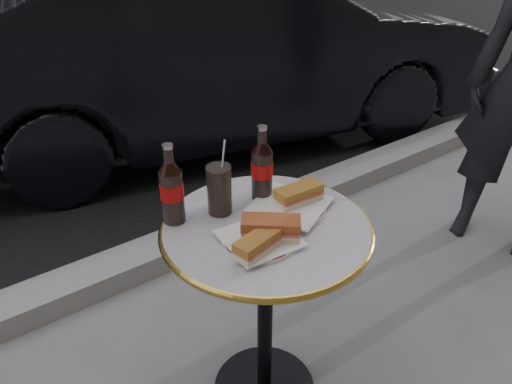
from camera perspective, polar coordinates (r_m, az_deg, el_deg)
curb at (r=2.49m, az=-11.71°, el=-7.19°), size 40.00×0.20×0.12m
bistro_table at (r=1.68m, az=1.03°, el=-14.11°), size 0.62×0.62×0.73m
plate_left at (r=1.38m, az=0.41°, el=-5.54°), size 0.25×0.25×0.01m
plate_right at (r=1.52m, az=3.80°, el=-1.74°), size 0.28×0.28×0.01m
sandwich_left_a at (r=1.31m, az=0.14°, el=-6.09°), size 0.15×0.09×0.05m
sandwich_left_b at (r=1.37m, az=1.71°, el=-4.20°), size 0.17×0.16×0.06m
sandwich_right at (r=1.52m, az=4.89°, el=-0.37°), size 0.15×0.08×0.05m
cola_bottle_left at (r=1.42m, az=-9.67°, el=0.92°), size 0.09×0.09×0.25m
cola_bottle_right at (r=1.52m, az=0.69°, el=3.34°), size 0.09×0.09×0.24m
cola_glass at (r=1.47m, az=-4.21°, el=0.28°), size 0.09×0.09×0.15m
parked_car at (r=3.60m, az=-4.14°, el=15.83°), size 2.21×4.07×1.27m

